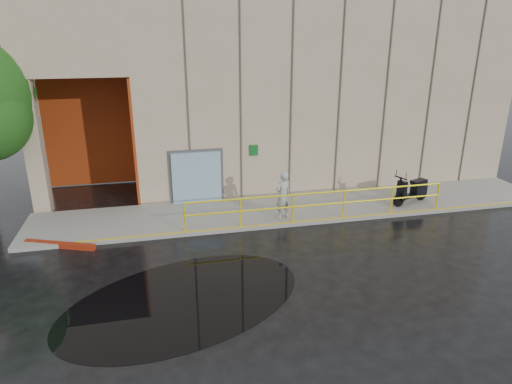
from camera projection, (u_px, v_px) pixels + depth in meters
The scene contains 8 objects.
ground at pixel (212, 280), 12.70m from camera, with size 120.00×120.00×0.00m, color black.
sidewalk at pixel (300, 208), 17.63m from camera, with size 20.00×3.00×0.15m, color gray.
building at pixel (283, 81), 22.44m from camera, with size 20.00×10.17×8.00m.
guardrail at pixel (319, 205), 16.24m from camera, with size 9.56×0.06×1.03m.
person at pixel (283, 195), 16.24m from camera, with size 0.64×0.42×1.74m, color #A8A8AC.
scooter at pixel (412, 183), 17.68m from camera, with size 1.89×1.16×1.42m.
red_curb at pixel (60, 245), 14.58m from camera, with size 2.40×0.18×0.18m, color maroon.
puddle at pixel (184, 300), 11.76m from camera, with size 6.56×4.04×0.01m, color black.
Camera 1 is at (-1.25, -11.13, 6.57)m, focal length 32.00 mm.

